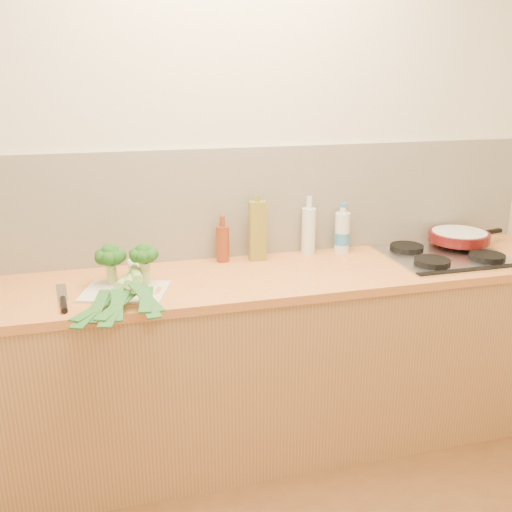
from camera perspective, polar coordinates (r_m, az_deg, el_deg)
The scene contains 15 objects.
room_shell at distance 2.79m, azimuth -2.31°, elevation 5.28°, with size 3.50×3.50×3.50m.
counter at distance 2.78m, azimuth -0.78°, elevation -10.64°, with size 3.20×0.62×0.90m.
gas_hob at distance 2.99m, azimuth 18.48°, elevation 0.15°, with size 0.58×0.50×0.04m.
chopping_board at distance 2.45m, azimuth -12.95°, elevation -3.47°, with size 0.34×0.25×0.01m, color beige.
broccoli_left at distance 2.50m, azimuth -14.37°, elevation -0.06°, with size 0.13×0.14×0.18m.
broccoli_right at distance 2.46m, azimuth -11.17°, elevation -0.00°, with size 0.12×0.13×0.18m.
leek_front at distance 2.42m, azimuth -13.65°, elevation -3.11°, with size 0.30×0.62×0.04m.
leek_mid at distance 2.39m, azimuth -12.64°, elevation -2.82°, with size 0.22×0.67×0.04m.
leek_back at distance 2.37m, azimuth -11.64°, elevation -2.45°, with size 0.12×0.65×0.04m.
chefs_knife at distance 2.40m, azimuth -18.72°, elevation -4.33°, with size 0.07×0.34×0.02m.
skillet at distance 3.16m, azimuth 19.68°, elevation 1.88°, with size 0.45×0.31×0.05m.
oil_tin at distance 2.76m, azimuth 0.13°, elevation 2.55°, with size 0.08×0.05×0.32m.
glass_bottle at distance 2.88m, azimuth 5.28°, elevation 2.61°, with size 0.07×0.07×0.30m.
amber_bottle at distance 2.76m, azimuth -3.36°, elevation 1.33°, with size 0.06×0.06×0.23m.
water_bottle at distance 2.93m, azimuth 8.60°, elevation 2.23°, with size 0.08×0.08×0.24m.
Camera 1 is at (-0.60, -1.17, 1.78)m, focal length 40.00 mm.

